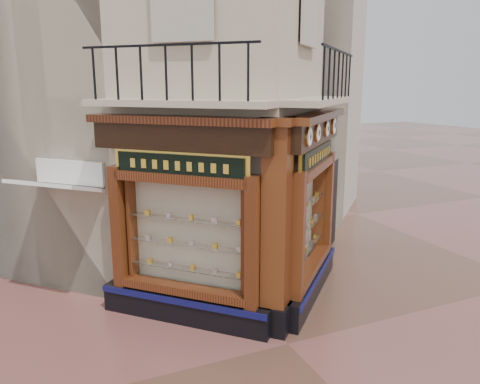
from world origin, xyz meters
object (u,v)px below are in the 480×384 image
clock_a (309,137)px  signboard_left (179,165)px  clock_b (317,133)px  clock_d (334,126)px  clock_c (327,129)px  awning (65,303)px  corner_pilaster (276,232)px  signboard_right (317,156)px

clock_a → signboard_left: clock_a is taller
clock_b → clock_d: clock_d is taller
clock_c → awning: bearing=117.9°
clock_b → clock_a: bearing=180.0°
clock_b → awning: bearing=109.0°
clock_a → clock_c: 1.64m
clock_a → clock_d: clock_d is taller
corner_pilaster → awning: 4.91m
corner_pilaster → signboard_left: (-1.46, 1.01, 1.15)m
clock_c → signboard_left: 3.29m
clock_a → awning: 6.17m
corner_pilaster → clock_b: size_ratio=11.66×
clock_d → signboard_left: 3.93m
corner_pilaster → clock_c: (1.78, 1.18, 1.67)m
clock_d → awning: (-5.88, 1.05, -3.62)m
signboard_left → clock_c: bearing=-132.1°
clock_c → awning: clock_c is taller
clock_c → corner_pilaster: bearing=168.5°
signboard_right → clock_b: bearing=-168.9°
signboard_left → signboard_right: same height
signboard_right → clock_a: bearing=-175.1°
signboard_left → clock_a: bearing=-160.5°
awning → signboard_right: signboard_right is taller
clock_c → awning: size_ratio=0.19×
clock_a → signboard_right: clock_a is taller
clock_d → signboard_left: (-3.83, -0.75, -0.52)m
clock_c → signboard_right: size_ratio=0.17×
clock_a → awning: bearing=101.0°
clock_c → signboard_right: (-0.32, -0.16, -0.52)m
awning → signboard_right: 6.13m
awning → signboard_right: (4.98, -1.80, 3.10)m
clock_a → clock_b: bearing=-0.0°
signboard_left → corner_pilaster: bearing=-169.8°
clock_c → awning: 6.62m
clock_b → clock_c: bearing=0.0°
signboard_left → awning: bearing=3.9°
clock_a → clock_d: (1.74, 1.74, 0.00)m
awning → signboard_left: size_ratio=0.86×
awning → clock_b: bearing=-161.0°
corner_pilaster → clock_a: bearing=-43.1°
clock_a → signboard_right: (0.84, 0.99, -0.52)m
clock_d → awning: clock_d is taller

